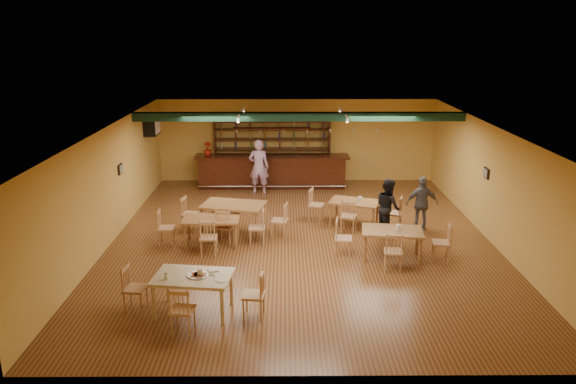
{
  "coord_description": "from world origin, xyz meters",
  "views": [
    {
      "loc": [
        -0.44,
        -13.64,
        5.39
      ],
      "look_at": [
        -0.35,
        0.6,
        1.15
      ],
      "focal_mm": 34.11,
      "sensor_mm": 36.0,
      "label": 1
    }
  ],
  "objects_px": {
    "near_table": "(194,294)",
    "patron_right_a": "(388,207)",
    "patron_bar": "(259,167)",
    "dining_table_d": "(392,244)",
    "dining_table_b": "(354,213)",
    "dining_table_c": "(212,231)",
    "bar_counter": "(272,171)",
    "dining_table_a": "(234,218)"
  },
  "relations": [
    {
      "from": "dining_table_a",
      "to": "patron_bar",
      "type": "xyz_separation_m",
      "value": [
        0.52,
        3.8,
        0.52
      ]
    },
    {
      "from": "dining_table_d",
      "to": "near_table",
      "type": "distance_m",
      "value": 5.16
    },
    {
      "from": "dining_table_d",
      "to": "patron_right_a",
      "type": "distance_m",
      "value": 1.71
    },
    {
      "from": "dining_table_d",
      "to": "patron_right_a",
      "type": "height_order",
      "value": "patron_right_a"
    },
    {
      "from": "dining_table_a",
      "to": "patron_right_a",
      "type": "bearing_deg",
      "value": 11.07
    },
    {
      "from": "dining_table_b",
      "to": "near_table",
      "type": "bearing_deg",
      "value": -106.7
    },
    {
      "from": "near_table",
      "to": "patron_bar",
      "type": "xyz_separation_m",
      "value": [
        0.92,
        8.23,
        0.54
      ]
    },
    {
      "from": "dining_table_c",
      "to": "patron_right_a",
      "type": "distance_m",
      "value": 4.77
    },
    {
      "from": "dining_table_b",
      "to": "dining_table_c",
      "type": "height_order",
      "value": "dining_table_c"
    },
    {
      "from": "dining_table_a",
      "to": "dining_table_b",
      "type": "xyz_separation_m",
      "value": [
        3.39,
        0.7,
        -0.07
      ]
    },
    {
      "from": "bar_counter",
      "to": "dining_table_b",
      "type": "distance_m",
      "value": 4.63
    },
    {
      "from": "patron_right_a",
      "to": "dining_table_b",
      "type": "bearing_deg",
      "value": 27.02
    },
    {
      "from": "patron_right_a",
      "to": "patron_bar",
      "type": "bearing_deg",
      "value": 25.29
    },
    {
      "from": "dining_table_b",
      "to": "bar_counter",
      "type": "bearing_deg",
      "value": 141.62
    },
    {
      "from": "dining_table_b",
      "to": "patron_right_a",
      "type": "distance_m",
      "value": 1.21
    },
    {
      "from": "dining_table_b",
      "to": "near_table",
      "type": "height_order",
      "value": "near_table"
    },
    {
      "from": "dining_table_b",
      "to": "dining_table_c",
      "type": "bearing_deg",
      "value": -138.87
    },
    {
      "from": "dining_table_a",
      "to": "dining_table_b",
      "type": "relative_size",
      "value": 1.21
    },
    {
      "from": "dining_table_c",
      "to": "dining_table_d",
      "type": "bearing_deg",
      "value": -12.46
    },
    {
      "from": "patron_bar",
      "to": "patron_right_a",
      "type": "bearing_deg",
      "value": 137.24
    },
    {
      "from": "dining_table_a",
      "to": "patron_right_a",
      "type": "xyz_separation_m",
      "value": [
        4.19,
        -0.1,
        0.36
      ]
    },
    {
      "from": "dining_table_b",
      "to": "patron_right_a",
      "type": "relative_size",
      "value": 0.88
    },
    {
      "from": "dining_table_b",
      "to": "dining_table_c",
      "type": "relative_size",
      "value": 0.95
    },
    {
      "from": "patron_bar",
      "to": "dining_table_b",
      "type": "bearing_deg",
      "value": 136.78
    },
    {
      "from": "dining_table_d",
      "to": "patron_bar",
      "type": "relative_size",
      "value": 0.78
    },
    {
      "from": "dining_table_c",
      "to": "near_table",
      "type": "bearing_deg",
      "value": -89.2
    },
    {
      "from": "bar_counter",
      "to": "dining_table_a",
      "type": "relative_size",
      "value": 3.24
    },
    {
      "from": "bar_counter",
      "to": "dining_table_d",
      "type": "relative_size",
      "value": 3.71
    },
    {
      "from": "dining_table_a",
      "to": "dining_table_d",
      "type": "xyz_separation_m",
      "value": [
        4.01,
        -1.75,
        -0.05
      ]
    },
    {
      "from": "bar_counter",
      "to": "near_table",
      "type": "relative_size",
      "value": 3.63
    },
    {
      "from": "dining_table_d",
      "to": "near_table",
      "type": "bearing_deg",
      "value": -141.03
    },
    {
      "from": "bar_counter",
      "to": "dining_table_d",
      "type": "xyz_separation_m",
      "value": [
        3.05,
        -6.38,
        -0.2
      ]
    },
    {
      "from": "near_table",
      "to": "patron_right_a",
      "type": "xyz_separation_m",
      "value": [
        4.59,
        4.33,
        0.38
      ]
    },
    {
      "from": "dining_table_d",
      "to": "patron_right_a",
      "type": "xyz_separation_m",
      "value": [
        0.19,
        1.65,
        0.41
      ]
    },
    {
      "from": "near_table",
      "to": "patron_bar",
      "type": "height_order",
      "value": "patron_bar"
    },
    {
      "from": "dining_table_b",
      "to": "patron_bar",
      "type": "relative_size",
      "value": 0.74
    },
    {
      "from": "near_table",
      "to": "patron_right_a",
      "type": "bearing_deg",
      "value": 50.36
    },
    {
      "from": "bar_counter",
      "to": "patron_bar",
      "type": "relative_size",
      "value": 2.89
    },
    {
      "from": "dining_table_c",
      "to": "near_table",
      "type": "xyz_separation_m",
      "value": [
        0.11,
        -3.61,
        0.04
      ]
    },
    {
      "from": "dining_table_a",
      "to": "dining_table_b",
      "type": "height_order",
      "value": "dining_table_a"
    },
    {
      "from": "dining_table_d",
      "to": "dining_table_b",
      "type": "bearing_deg",
      "value": 111.69
    },
    {
      "from": "dining_table_b",
      "to": "dining_table_c",
      "type": "distance_m",
      "value": 4.19
    }
  ]
}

